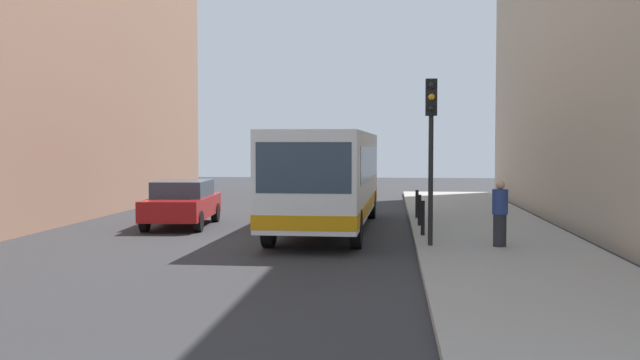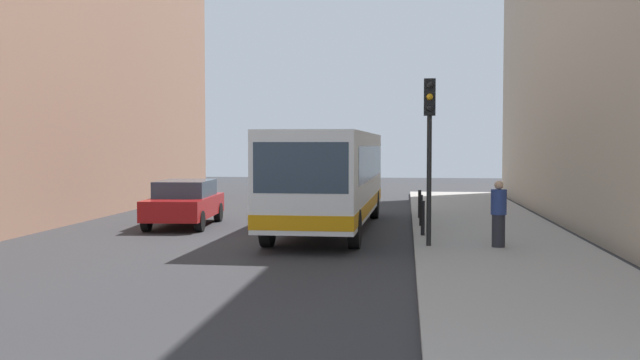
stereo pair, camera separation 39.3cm
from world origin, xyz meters
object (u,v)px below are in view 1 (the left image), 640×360
bollard_mid (420,210)px  car_beside_bus (182,202)px  bollard_near (423,218)px  traffic_light (431,130)px  pedestrian_near_signal (500,214)px  bollard_far (417,204)px  bus (329,174)px

bollard_mid → car_beside_bus: bearing=177.2°
bollard_near → traffic_light: bearing=-87.3°
pedestrian_near_signal → bollard_mid: bearing=35.6°
car_beside_bus → traffic_light: size_ratio=1.10×
traffic_light → bollard_near: 3.17m
bollard_far → car_beside_bus: bearing=-164.9°
traffic_light → bollard_far: (-0.10, 6.93, -2.38)m
bus → traffic_light: 5.37m
bollard_near → car_beside_bus: bearing=159.8°
traffic_light → pedestrian_near_signal: size_ratio=2.53×
bollard_mid → bollard_near: bearing=-90.0°
bollard_near → bollard_far: bearing=90.0°
bus → bollard_mid: size_ratio=11.65×
car_beside_bus → traffic_light: (7.70, -4.89, 2.22)m
bollard_far → bollard_near: bearing=-90.0°
bollard_mid → pedestrian_near_signal: bearing=-68.6°
car_beside_bus → pedestrian_near_signal: 10.59m
bollard_near → bollard_mid: size_ratio=1.00×
bus → bollard_near: bearing=142.4°
bus → bollard_mid: bearing=-175.3°
pedestrian_near_signal → bollard_far: bearing=28.5°
bus → pedestrian_near_signal: 6.37m
car_beside_bus → bollard_far: (7.60, 2.05, -0.16)m
traffic_light → bollard_near: (-0.10, 2.10, -2.38)m
traffic_light → pedestrian_near_signal: (1.68, -0.03, -2.05)m
traffic_light → bollard_far: 7.33m
bus → car_beside_bus: (-4.81, 0.54, -0.94)m
traffic_light → bollard_far: bearing=90.8°
car_beside_bus → traffic_light: traffic_light is taller
bollard_mid → pedestrian_near_signal: (1.78, -4.55, 0.33)m
car_beside_bus → bollard_mid: 7.61m
bollard_near → bollard_far: size_ratio=1.00×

